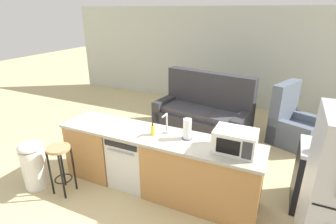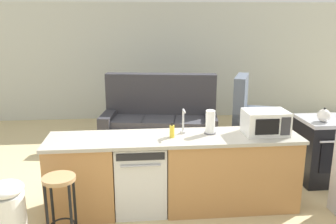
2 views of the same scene
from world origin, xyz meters
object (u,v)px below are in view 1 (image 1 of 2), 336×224
Objects in this scene: microwave at (235,141)px; trash_bin at (34,164)px; stove_range at (327,181)px; armchair at (291,126)px; couch at (204,114)px; soap_bottle at (153,130)px; kettle at (322,146)px; dishwasher at (133,158)px; paper_towel_roll at (187,129)px; bar_stool at (60,160)px.

microwave reaches higher than trash_bin.
stove_range is 0.75× the size of armchair.
couch is at bearing 115.60° from microwave.
stove_range is 5.11× the size of soap_bottle.
dishwasher is at bearing -170.15° from kettle.
paper_towel_roll is 0.48m from soap_bottle.
armchair reaches higher than dishwasher.
kettle is at bearing 23.86° from microwave.
soap_bottle is at bearing -90.71° from couch.
couch is (0.40, 2.25, -0.03)m from dishwasher.
soap_bottle is at bearing -4.93° from dishwasher.
couch reaches higher than trash_bin.
soap_bottle is (0.37, -0.03, 0.55)m from dishwasher.
soap_bottle is 0.15× the size of armchair.
microwave is 0.68× the size of bar_stool.
armchair reaches higher than trash_bin.
trash_bin is 0.62× the size of armchair.
paper_towel_roll reaches higher than stove_range.
paper_towel_roll is at bearing -78.70° from couch.
paper_towel_roll is at bearing 4.73° from dishwasher.
stove_range is 2.36m from soap_bottle.
armchair reaches higher than soap_bottle.
dishwasher is 0.93× the size of stove_range.
trash_bin is (-0.48, -0.08, -0.16)m from bar_stool.
bar_stool is at bearing -156.55° from paper_towel_roll.
microwave reaches higher than dishwasher.
kettle is 0.10× the size of couch.
stove_range reaches higher than bar_stool.
trash_bin is (-2.75, -0.71, -0.66)m from microwave.
soap_bottle reaches higher than dishwasher.
trash_bin is (-3.71, -1.14, -0.61)m from kettle.
couch is (-0.44, 2.18, -0.64)m from paper_towel_roll.
bar_stool is (-2.27, -0.64, -0.50)m from microwave.
dishwasher is 0.70× the size of armchair.
paper_towel_roll is 2.35m from trash_bin.
paper_towel_roll is 1.38× the size of kettle.
paper_towel_roll reaches higher than kettle.
bar_stool is at bearing -133.38° from armchair.
trash_bin is (-3.88, -1.26, -0.07)m from stove_range.
stove_range reaches higher than dishwasher.
kettle is (2.43, 0.42, 0.56)m from dishwasher.
paper_towel_roll is 0.38× the size of trash_bin.
microwave is at bearing 14.50° from trash_bin.
dishwasher is 2.53m from kettle.
stove_range is 0.57m from kettle.
soap_bottle is 0.86× the size of kettle.
armchair is (0.67, 2.48, -0.69)m from microwave.
soap_bottle reaches higher than bar_stool.
trash_bin is (-1.28, -0.71, -0.04)m from dishwasher.
microwave is 0.42× the size of armchair.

